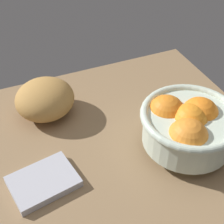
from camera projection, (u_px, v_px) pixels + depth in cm
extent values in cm
cube|color=#8B6C4A|center=(108.00, 149.00, 72.94)|extent=(68.70, 57.92, 3.00)
cylinder|color=silver|center=(185.00, 144.00, 70.72)|extent=(9.70, 9.70, 2.12)
cylinder|color=silver|center=(188.00, 128.00, 67.85)|extent=(18.32, 18.32, 6.71)
torus|color=silver|center=(191.00, 116.00, 65.66)|extent=(19.92, 19.92, 1.60)
sphere|color=orange|center=(199.00, 116.00, 68.11)|extent=(7.88, 7.88, 7.88)
sphere|color=orange|center=(187.00, 139.00, 63.09)|extent=(8.05, 8.05, 8.05)
sphere|color=orange|center=(166.00, 113.00, 68.75)|extent=(7.78, 7.78, 7.78)
sphere|color=orange|center=(190.00, 122.00, 66.75)|extent=(7.67, 7.67, 7.67)
ellipsoid|color=#B48344|center=(45.00, 99.00, 77.17)|extent=(18.64, 18.54, 8.30)
cube|color=#B5B6C1|center=(43.00, 182.00, 63.56)|extent=(13.59, 11.05, 1.58)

